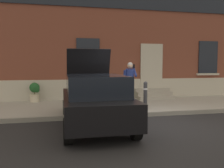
% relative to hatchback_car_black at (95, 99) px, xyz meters
% --- Properties ---
extents(ground_plane, '(80.00, 80.00, 0.00)m').
position_rel_hatchback_car_black_xyz_m(ground_plane, '(1.62, 0.06, -0.80)').
color(ground_plane, '#232326').
extents(sidewalk, '(24.00, 3.60, 0.15)m').
position_rel_hatchback_car_black_xyz_m(sidewalk, '(1.62, 2.86, -0.72)').
color(sidewalk, '#99968E').
rests_on(sidewalk, ground).
extents(curb_edge, '(24.00, 0.12, 0.15)m').
position_rel_hatchback_car_black_xyz_m(curb_edge, '(1.62, 1.00, -0.72)').
color(curb_edge, gray).
rests_on(curb_edge, ground).
extents(building_facade, '(24.00, 1.52, 7.50)m').
position_rel_hatchback_car_black_xyz_m(building_facade, '(1.62, 5.35, 2.93)').
color(building_facade, brown).
rests_on(building_facade, ground).
extents(entrance_stoop, '(1.79, 0.96, 0.48)m').
position_rel_hatchback_car_black_xyz_m(entrance_stoop, '(3.56, 4.29, -0.46)').
color(entrance_stoop, '#9E998E').
rests_on(entrance_stoop, sidewalk).
extents(hatchback_car_black, '(1.82, 4.08, 2.34)m').
position_rel_hatchback_car_black_xyz_m(hatchback_car_black, '(0.00, 0.00, 0.00)').
color(hatchback_car_black, black).
rests_on(hatchback_car_black, ground).
extents(bollard_near_person, '(0.15, 0.15, 1.04)m').
position_rel_hatchback_car_black_xyz_m(bollard_near_person, '(2.06, 1.41, -0.09)').
color(bollard_near_person, '#333338').
rests_on(bollard_near_person, sidewalk).
extents(person_on_phone, '(0.51, 0.50, 1.75)m').
position_rel_hatchback_car_black_xyz_m(person_on_phone, '(1.74, 2.38, 0.35)').
color(person_on_phone, navy).
rests_on(person_on_phone, sidewalk).
extents(planter_cream, '(0.44, 0.44, 0.86)m').
position_rel_hatchback_car_black_xyz_m(planter_cream, '(-2.07, 4.28, -0.19)').
color(planter_cream, beige).
rests_on(planter_cream, sidewalk).
extents(planter_terracotta, '(0.44, 0.44, 0.86)m').
position_rel_hatchback_car_black_xyz_m(planter_terracotta, '(0.60, 4.26, -0.19)').
color(planter_terracotta, '#B25B38').
rests_on(planter_terracotta, sidewalk).
extents(planter_olive, '(0.44, 0.44, 0.86)m').
position_rel_hatchback_car_black_xyz_m(planter_olive, '(1.88, 3.91, -0.19)').
color(planter_olive, '#606B38').
rests_on(planter_olive, sidewalk).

